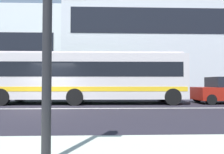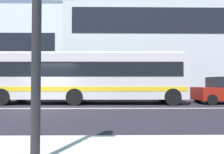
{
  "view_description": "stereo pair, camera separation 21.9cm",
  "coord_description": "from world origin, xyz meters",
  "views": [
    {
      "loc": [
        3.2,
        -9.98,
        1.35
      ],
      "look_at": [
        3.59,
        2.6,
        1.72
      ],
      "focal_mm": 30.58,
      "sensor_mm": 36.0,
      "label": 1
    },
    {
      "loc": [
        3.42,
        -9.98,
        1.35
      ],
      "look_at": [
        3.59,
        2.6,
        1.72
      ],
      "focal_mm": 30.58,
      "sensor_mm": 36.0,
      "label": 2
    }
  ],
  "objects": [
    {
      "name": "apartment_block_right",
      "position": [
        10.52,
        13.61,
        6.65
      ],
      "size": [
        23.74,
        8.81,
        13.3
      ],
      "color": "silver",
      "rests_on": "ground_plane"
    },
    {
      "name": "hedge_row_far",
      "position": [
        -1.85,
        6.41,
        0.43
      ],
      "size": [
        16.74,
        1.1,
        0.85
      ],
      "primitive_type": "cube",
      "color": "#2A642E",
      "rests_on": "ground_plane"
    },
    {
      "name": "transit_bus",
      "position": [
        2.13,
        2.52,
        1.78
      ],
      "size": [
        12.14,
        2.79,
        3.23
      ],
      "color": "beige",
      "rests_on": "ground_plane"
    },
    {
      "name": "lane_centre_line",
      "position": [
        0.0,
        0.0,
        0.0
      ],
      "size": [
        60.0,
        0.16,
        0.01
      ],
      "primitive_type": "cube",
      "color": "silver",
      "rests_on": "ground_plane"
    },
    {
      "name": "ground_plane",
      "position": [
        0.0,
        0.0,
        0.0
      ],
      "size": [
        160.0,
        160.0,
        0.0
      ],
      "primitive_type": "plane",
      "color": "black"
    }
  ]
}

